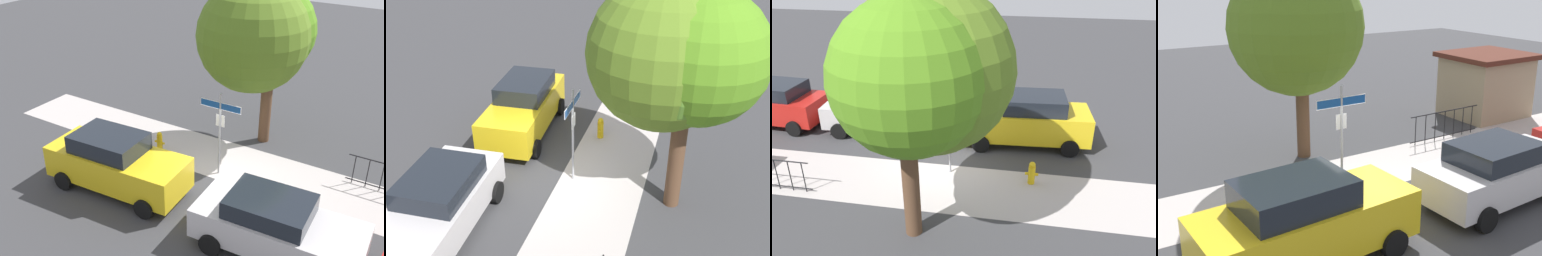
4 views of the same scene
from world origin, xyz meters
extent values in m
plane|color=#38383A|center=(0.00, 0.00, 0.00)|extent=(60.00, 60.00, 0.00)
cube|color=#B1A9A5|center=(2.00, 1.30, 0.00)|extent=(24.00, 2.60, 0.00)
cylinder|color=#9EA0A5|center=(-0.18, 0.40, 1.52)|extent=(0.07, 0.07, 3.05)
cube|color=#144799|center=(-0.18, 0.40, 2.60)|extent=(1.47, 0.02, 0.22)
cube|color=white|center=(-0.18, 0.40, 2.60)|extent=(1.50, 0.02, 0.25)
cube|color=silver|center=(-0.18, 0.42, 2.05)|extent=(0.32, 0.02, 0.42)
cylinder|color=brown|center=(0.16, 3.46, 1.62)|extent=(0.43, 0.43, 3.25)
sphere|color=#4F8127|center=(-0.04, 3.06, 4.22)|extent=(3.38, 3.38, 3.38)
sphere|color=#4E851C|center=(-0.08, 3.70, 4.40)|extent=(3.46, 3.46, 3.46)
sphere|color=#547620|center=(-0.28, 2.81, 4.33)|extent=(4.03, 4.03, 4.03)
cube|color=gold|center=(-2.53, -2.17, 0.85)|extent=(4.80, 2.12, 1.06)
cube|color=black|center=(-2.81, -2.19, 1.66)|extent=(2.35, 1.75, 0.58)
cylinder|color=black|center=(-1.00, -1.16, 0.32)|extent=(0.65, 0.26, 0.64)
cylinder|color=black|center=(-0.88, -2.97, 0.32)|extent=(0.65, 0.26, 0.64)
cylinder|color=black|center=(-4.18, -1.36, 0.32)|extent=(0.65, 0.26, 0.64)
cylinder|color=black|center=(-4.07, -3.18, 0.32)|extent=(0.65, 0.26, 0.64)
cube|color=beige|center=(3.10, -2.25, 0.76)|extent=(4.65, 2.11, 0.88)
cube|color=black|center=(2.83, -2.26, 1.45)|extent=(2.27, 1.76, 0.50)
cylinder|color=black|center=(1.50, -1.40, 0.32)|extent=(0.65, 0.25, 0.64)
cylinder|color=black|center=(1.60, -3.26, 0.32)|extent=(0.65, 0.25, 0.64)
cylinder|color=yellow|center=(-2.87, 0.60, 0.31)|extent=(0.22, 0.22, 0.62)
sphere|color=yellow|center=(-2.87, 0.60, 0.68)|extent=(0.20, 0.20, 0.20)
cylinder|color=yellow|center=(-3.03, 0.60, 0.34)|extent=(0.10, 0.09, 0.09)
cylinder|color=yellow|center=(-2.71, 0.60, 0.34)|extent=(0.10, 0.09, 0.09)
camera|label=1|loc=(6.25, -11.56, 8.80)|focal=42.54mm
camera|label=2|loc=(10.92, 3.84, 8.43)|focal=42.75mm
camera|label=3|loc=(-2.55, 11.11, 7.00)|focal=35.86mm
camera|label=4|loc=(-6.45, -10.21, 5.89)|focal=45.17mm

